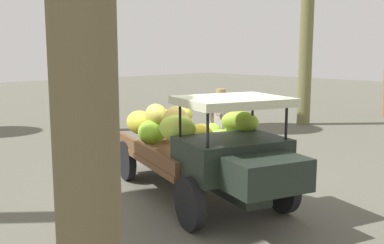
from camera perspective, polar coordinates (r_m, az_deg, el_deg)
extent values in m
plane|color=#5B5A4D|center=(8.56, 0.73, -8.04)|extent=(60.00, 60.00, 0.00)
cube|color=black|center=(8.06, 0.31, -5.93)|extent=(3.96, 1.55, 0.16)
cylinder|color=black|center=(7.30, 11.18, -8.12)|extent=(0.77, 0.35, 0.76)
cylinder|color=black|center=(6.49, -0.32, -10.12)|extent=(0.77, 0.35, 0.76)
cylinder|color=black|center=(9.59, 1.00, -3.81)|extent=(0.77, 0.35, 0.76)
cylinder|color=black|center=(9.00, -8.14, -4.77)|extent=(0.77, 0.35, 0.76)
cube|color=brown|center=(8.41, -1.05, -4.03)|extent=(3.36, 2.50, 0.10)
cube|color=brown|center=(8.74, 3.70, -2.48)|extent=(2.90, 0.92, 0.22)
cube|color=brown|center=(8.08, -6.21, -3.47)|extent=(2.90, 0.92, 0.22)
cube|color=black|center=(6.88, 4.98, -4.25)|extent=(1.48, 1.77, 0.55)
cube|color=black|center=(6.16, 9.32, -6.43)|extent=(0.97, 1.22, 0.44)
cylinder|color=black|center=(6.78, 11.65, 0.14)|extent=(0.04, 0.04, 0.55)
cylinder|color=black|center=(6.08, 1.97, -0.69)|extent=(0.04, 0.04, 0.55)
cylinder|color=black|center=(7.48, 7.53, 1.07)|extent=(0.04, 0.04, 0.55)
cylinder|color=black|center=(6.86, -1.50, 0.43)|extent=(0.04, 0.04, 0.55)
cube|color=beige|center=(6.74, 5.07, 2.60)|extent=(1.60, 1.80, 0.12)
ellipsoid|color=#87B438|center=(8.08, -2.24, 0.37)|extent=(0.66, 0.65, 0.38)
ellipsoid|color=gold|center=(9.45, -1.41, 0.94)|extent=(0.61, 0.57, 0.46)
ellipsoid|color=#B9C73C|center=(9.03, -3.34, 0.43)|extent=(0.75, 0.66, 0.45)
ellipsoid|color=#8BAF2D|center=(7.59, 5.98, 0.00)|extent=(0.75, 0.64, 0.39)
ellipsoid|color=#83C32D|center=(8.34, 2.46, -1.72)|extent=(0.49, 0.53, 0.55)
ellipsoid|color=#B7BC46|center=(7.70, 4.65, -2.39)|extent=(0.64, 0.62, 0.56)
ellipsoid|color=gold|center=(8.45, -4.43, 0.86)|extent=(0.67, 0.62, 0.52)
ellipsoid|color=#AECB41|center=(7.27, -1.84, -0.81)|extent=(0.73, 0.63, 0.47)
ellipsoid|color=gold|center=(7.60, -1.43, -0.54)|extent=(0.51, 0.40, 0.46)
ellipsoid|color=#95C33E|center=(7.67, 3.81, -2.37)|extent=(0.76, 0.70, 0.49)
ellipsoid|color=#B6CD3E|center=(9.27, -3.81, -0.79)|extent=(0.69, 0.67, 0.48)
ellipsoid|color=gold|center=(7.62, 0.88, -1.71)|extent=(0.47, 0.59, 0.53)
ellipsoid|color=gold|center=(7.58, -2.14, 0.05)|extent=(0.71, 0.72, 0.56)
ellipsoid|color=#84C32B|center=(8.41, -5.05, -1.28)|extent=(0.67, 0.73, 0.60)
ellipsoid|color=gold|center=(8.91, -6.45, -0.07)|extent=(0.67, 0.58, 0.58)
cylinder|color=#515672|center=(9.60, 4.02, -3.51)|extent=(0.15, 0.15, 0.86)
cylinder|color=#515672|center=(9.80, 3.06, -3.24)|extent=(0.15, 0.15, 0.86)
cube|color=#BAB3AB|center=(9.57, 3.58, 0.77)|extent=(0.43, 0.29, 0.55)
cylinder|color=#BAB3AB|center=(9.42, 3.49, 1.15)|extent=(0.29, 0.39, 0.10)
cylinder|color=#BAB3AB|center=(9.58, 2.74, 1.28)|extent=(0.36, 0.35, 0.10)
sphere|color=tan|center=(9.53, 3.60, 3.07)|extent=(0.22, 0.22, 0.22)
cylinder|color=olive|center=(9.52, 3.60, 3.46)|extent=(0.34, 0.34, 0.02)
cylinder|color=olive|center=(9.52, 3.61, 3.82)|extent=(0.20, 0.20, 0.10)
cylinder|color=olive|center=(15.87, 14.17, 13.53)|extent=(0.43, 0.43, 7.67)
cylinder|color=#7C7159|center=(14.50, -10.65, 12.03)|extent=(0.44, 0.44, 6.62)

